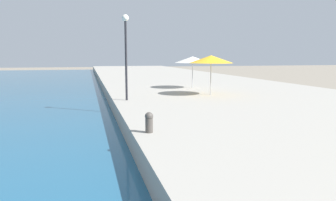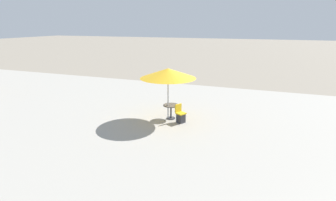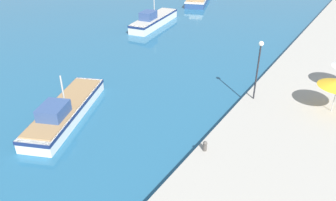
# 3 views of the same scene
# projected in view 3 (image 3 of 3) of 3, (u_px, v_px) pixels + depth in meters

# --- Properties ---
(water_basin) EXTENTS (56.00, 90.00, 0.04)m
(water_basin) POSITION_uv_depth(u_px,v_px,m) (102.00, 15.00, 49.47)
(water_basin) COLOR #235B7F
(water_basin) RESTS_ON ground_plane
(fishing_boat_near) EXTENTS (5.83, 9.61, 3.30)m
(fishing_boat_near) POSITION_uv_depth(u_px,v_px,m) (65.00, 110.00, 23.70)
(fishing_boat_near) COLOR white
(fishing_boat_near) RESTS_ON water_basin
(fishing_boat_mid) EXTENTS (3.90, 10.71, 3.99)m
(fishing_boat_mid) POSITION_uv_depth(u_px,v_px,m) (154.00, 20.00, 44.39)
(fishing_boat_mid) COLOR silver
(fishing_boat_mid) RESTS_ON water_basin
(mooring_bollard) EXTENTS (0.26, 0.26, 0.65)m
(mooring_bollard) POSITION_uv_depth(u_px,v_px,m) (205.00, 146.00, 19.26)
(mooring_bollard) COLOR #4C4742
(mooring_bollard) RESTS_ON quay_promenade
(lamppost) EXTENTS (0.36, 0.36, 4.56)m
(lamppost) POSITION_uv_depth(u_px,v_px,m) (259.00, 61.00, 23.53)
(lamppost) COLOR #232328
(lamppost) RESTS_ON quay_promenade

